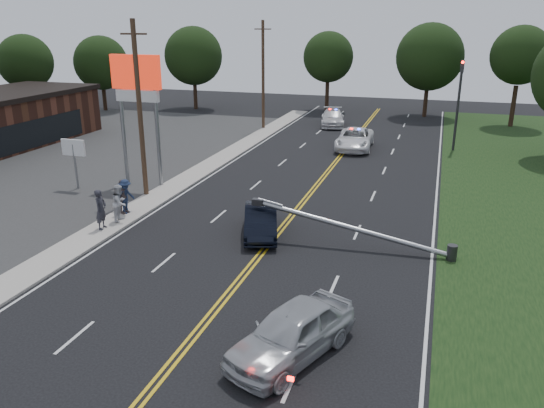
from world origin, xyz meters
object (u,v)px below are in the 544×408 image
(bystander_d, at_px, (122,197))
(small_sign, at_px, (74,152))
(bystander_a, at_px, (101,209))
(bystander_c, at_px, (125,196))
(waiting_sedan, at_px, (292,332))
(bystander_b, at_px, (120,203))
(pylon_sign, at_px, (137,89))
(utility_pole_far, at_px, (263,75))
(emergency_a, at_px, (355,139))
(traffic_signal, at_px, (459,98))
(emergency_b, at_px, (333,118))
(fallen_streetlight, at_px, (362,230))
(crashed_sedan, at_px, (261,221))
(utility_pole_mid, at_px, (140,110))

(bystander_d, bearing_deg, small_sign, 74.06)
(bystander_a, xyz_separation_m, bystander_c, (-0.10, 2.33, -0.07))
(waiting_sedan, xyz_separation_m, bystander_b, (-11.46, 8.46, 0.26))
(pylon_sign, bearing_deg, waiting_sedan, -46.92)
(utility_pole_far, height_order, emergency_a, utility_pole_far)
(traffic_signal, distance_m, utility_pole_far, 17.97)
(traffic_signal, distance_m, bystander_c, 27.27)
(bystander_a, bearing_deg, waiting_sedan, -126.88)
(bystander_b, bearing_deg, waiting_sedan, -136.05)
(utility_pole_far, height_order, bystander_a, utility_pole_far)
(emergency_b, distance_m, bystander_d, 29.43)
(bystander_d, bearing_deg, bystander_b, -137.48)
(bystander_c, bearing_deg, fallen_streetlight, -82.82)
(traffic_signal, distance_m, crashed_sedan, 23.78)
(utility_pole_mid, xyz_separation_m, utility_pole_far, (0.00, 22.00, 0.00))
(bystander_c, bearing_deg, crashed_sedan, -82.83)
(small_sign, relative_size, emergency_b, 0.57)
(traffic_signal, relative_size, utility_pole_far, 0.70)
(bystander_b, bearing_deg, utility_pole_mid, 4.45)
(emergency_a, xyz_separation_m, bystander_d, (-9.22, -19.43, 0.23))
(waiting_sedan, bearing_deg, utility_pole_mid, 157.60)
(emergency_b, relative_size, bystander_a, 2.72)
(traffic_signal, height_order, utility_pole_far, utility_pole_far)
(crashed_sedan, bearing_deg, utility_pole_far, 89.73)
(small_sign, distance_m, bystander_c, 6.55)
(pylon_sign, height_order, bystander_c, pylon_sign)
(waiting_sedan, height_order, bystander_a, bystander_a)
(pylon_sign, bearing_deg, bystander_a, -74.35)
(fallen_streetlight, bearing_deg, utility_pole_mid, 163.36)
(pylon_sign, distance_m, bystander_c, 7.51)
(fallen_streetlight, relative_size, emergency_a, 1.58)
(emergency_a, bearing_deg, bystander_b, -116.08)
(pylon_sign, relative_size, crashed_sedan, 1.83)
(traffic_signal, relative_size, emergency_b, 1.29)
(waiting_sedan, bearing_deg, utility_pole_far, 133.01)
(emergency_b, bearing_deg, emergency_a, -80.08)
(emergency_b, height_order, bystander_b, bystander_b)
(utility_pole_far, xyz_separation_m, waiting_sedan, (12.55, -34.81, -4.26))
(small_sign, bearing_deg, bystander_b, -36.44)
(waiting_sedan, height_order, bystander_b, bystander_b)
(utility_pole_far, bearing_deg, emergency_a, -31.07)
(traffic_signal, relative_size, fallen_streetlight, 0.75)
(small_sign, height_order, waiting_sedan, small_sign)
(small_sign, relative_size, fallen_streetlight, 0.33)
(bystander_b, bearing_deg, bystander_a, 158.75)
(small_sign, xyz_separation_m, utility_pole_mid, (4.80, 0.00, 2.75))
(pylon_sign, distance_m, utility_pole_far, 20.06)
(pylon_sign, relative_size, waiting_sedan, 1.66)
(emergency_a, bearing_deg, pylon_sign, -131.22)
(small_sign, height_order, emergency_a, small_sign)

